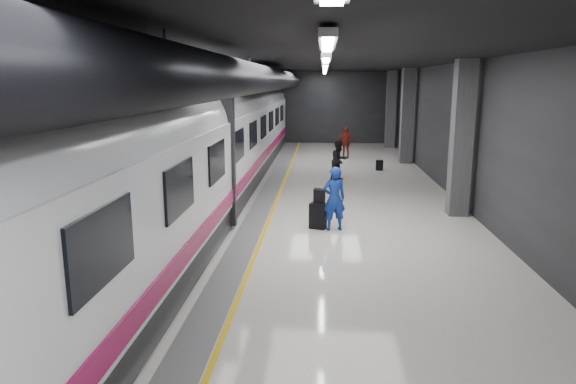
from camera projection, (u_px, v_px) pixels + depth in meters
name	position (u px, v px, depth m)	size (l,w,h in m)	color
ground	(301.00, 230.00, 13.63)	(40.00, 40.00, 0.00)	silver
platform_hall	(292.00, 94.00, 13.84)	(10.02, 40.02, 4.51)	black
train	(177.00, 152.00, 13.41)	(3.05, 38.00, 4.05)	black
traveler_main	(334.00, 199.00, 13.51)	(0.62, 0.41, 1.71)	#1845B8
suitcase_main	(318.00, 216.00, 13.75)	(0.43, 0.27, 0.70)	black
shoulder_bag	(319.00, 196.00, 13.63)	(0.29, 0.15, 0.38)	black
traveler_far_a	(339.00, 160.00, 20.45)	(0.78, 0.60, 1.60)	black
traveler_far_b	(345.00, 142.00, 26.33)	(0.95, 0.39, 1.62)	maroon
suitcase_far	(379.00, 165.00, 22.82)	(0.31, 0.20, 0.46)	black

